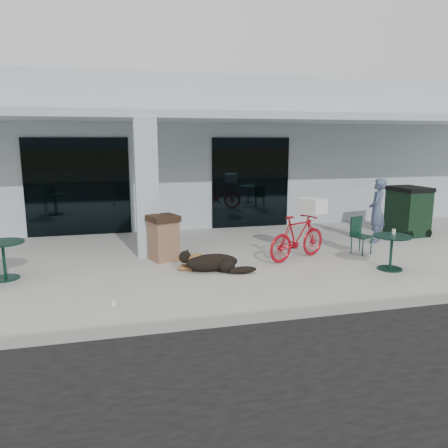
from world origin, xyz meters
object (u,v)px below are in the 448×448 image
object	(u,v)px
cafe_table_far	(391,253)
cafe_chair_far_a	(362,236)
bicycle	(298,237)
cafe_table_near	(4,260)
wheeled_bin	(408,211)
person	(377,211)
dog	(212,261)
trash_receptacle	(164,238)

from	to	relation	value
cafe_table_far	cafe_chair_far_a	distance (m)	1.27
bicycle	cafe_chair_far_a	bearing A→B (deg)	-111.41
cafe_table_near	wheeled_bin	size ratio (longest dim) A/B	0.58
bicycle	person	distance (m)	2.88
bicycle	dog	distance (m)	2.11
cafe_table_far	wheeled_bin	size ratio (longest dim) A/B	0.56
bicycle	wheeled_bin	world-z (taller)	wheeled_bin
bicycle	wheeled_bin	size ratio (longest dim) A/B	1.24
bicycle	person	size ratio (longest dim) A/B	1.01
trash_receptacle	wheeled_bin	size ratio (longest dim) A/B	0.75
cafe_table_far	cafe_chair_far_a	bearing A→B (deg)	86.03
dog	wheeled_bin	world-z (taller)	wheeled_bin
trash_receptacle	wheeled_bin	world-z (taller)	wheeled_bin
person	cafe_chair_far_a	bearing A→B (deg)	-4.62
cafe_table_near	trash_receptacle	size ratio (longest dim) A/B	0.78
cafe_table_far	cafe_chair_far_a	xyz separation A→B (m)	(0.09, 1.27, 0.08)
dog	cafe_table_far	size ratio (longest dim) A/B	1.62
dog	cafe_table_far	world-z (taller)	cafe_table_far
cafe_table_far	person	bearing A→B (deg)	64.07
cafe_table_far	bicycle	bearing A→B (deg)	142.53
cafe_chair_far_a	bicycle	bearing A→B (deg)	159.87
person	trash_receptacle	xyz separation A→B (m)	(-5.56, -0.40, -0.33)
bicycle	dog	bearing A→B (deg)	78.02
person	trash_receptacle	bearing A→B (deg)	-45.00
bicycle	trash_receptacle	distance (m)	2.98
cafe_table_far	trash_receptacle	bearing A→B (deg)	157.38
cafe_chair_far_a	dog	bearing A→B (deg)	165.15
trash_receptacle	cafe_chair_far_a	bearing A→B (deg)	-7.43
cafe_chair_far_a	trash_receptacle	bearing A→B (deg)	149.92
cafe_table_near	cafe_chair_far_a	bearing A→B (deg)	0.31
trash_receptacle	wheeled_bin	bearing A→B (deg)	8.19
cafe_chair_far_a	person	size ratio (longest dim) A/B	0.52
dog	cafe_table_near	bearing A→B (deg)	-163.53
dog	cafe_chair_far_a	xyz separation A→B (m)	(3.69, 0.51, 0.23)
wheeled_bin	cafe_chair_far_a	bearing A→B (deg)	-151.23
cafe_chair_far_a	wheeled_bin	distance (m)	2.88
person	trash_receptacle	size ratio (longest dim) A/B	1.65
cafe_table_far	trash_receptacle	xyz separation A→B (m)	(-4.47, 1.86, 0.15)
bicycle	cafe_table_far	distance (m)	1.97
cafe_table_near	cafe_chair_far_a	size ratio (longest dim) A/B	0.91
dog	person	distance (m)	4.98
bicycle	cafe_table_far	size ratio (longest dim) A/B	2.20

